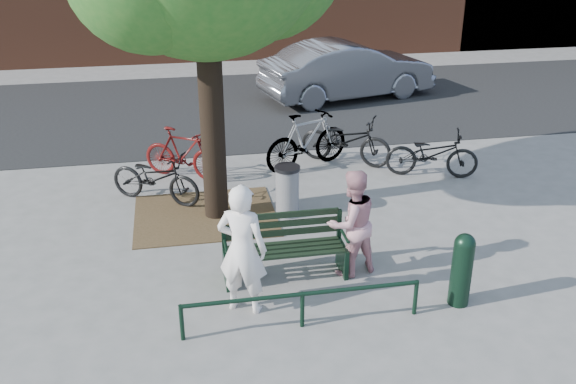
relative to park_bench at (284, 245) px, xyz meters
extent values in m
plane|color=gray|center=(0.00, -0.08, -0.48)|extent=(90.00, 90.00, 0.00)
cube|color=brown|center=(-1.00, 2.12, -0.47)|extent=(2.40, 2.00, 0.02)
cube|color=black|center=(0.00, 8.42, -0.47)|extent=(40.00, 7.00, 0.01)
cube|color=black|center=(-0.84, -0.08, -0.25)|extent=(0.06, 0.52, 0.45)
cube|color=black|center=(-0.84, 0.15, 0.19)|extent=(0.06, 0.06, 0.44)
cylinder|color=black|center=(-0.84, -0.18, 0.15)|extent=(0.04, 0.36, 0.04)
cube|color=black|center=(0.84, -0.08, -0.25)|extent=(0.06, 0.52, 0.45)
cube|color=black|center=(0.84, 0.15, 0.19)|extent=(0.06, 0.06, 0.44)
cylinder|color=black|center=(0.84, -0.18, 0.15)|extent=(0.04, 0.36, 0.04)
cube|color=black|center=(0.00, -0.08, -0.03)|extent=(1.64, 0.46, 0.04)
cube|color=black|center=(0.00, 0.15, 0.26)|extent=(1.64, 0.03, 0.47)
cylinder|color=black|center=(-1.50, -1.28, -0.23)|extent=(0.06, 0.06, 0.50)
cylinder|color=black|center=(0.00, -1.28, -0.23)|extent=(0.06, 0.06, 0.50)
cylinder|color=black|center=(1.50, -1.28, -0.23)|extent=(0.06, 0.06, 0.50)
cylinder|color=black|center=(0.00, -1.28, 0.00)|extent=(3.00, 0.06, 0.06)
cylinder|color=black|center=(-0.80, 2.12, 1.42)|extent=(0.40, 0.40, 3.80)
imported|color=white|center=(-0.68, -0.75, 0.42)|extent=(0.77, 0.67, 1.79)
imported|color=#C98A93|center=(0.95, -0.11, 0.32)|extent=(0.92, 0.81, 1.59)
cylinder|color=black|center=(2.17, -1.15, -0.03)|extent=(0.28, 0.28, 0.90)
sphere|color=black|center=(2.17, -1.15, 0.42)|extent=(0.28, 0.28, 0.28)
cylinder|color=gray|center=(0.40, 1.92, -0.06)|extent=(0.40, 0.40, 0.83)
cylinder|color=black|center=(0.40, 1.92, 0.39)|extent=(0.44, 0.44, 0.06)
imported|color=black|center=(-1.81, 2.87, -0.02)|extent=(1.82, 1.45, 0.92)
imported|color=#4E0C0B|center=(-1.28, 3.89, 0.03)|extent=(1.69, 1.27, 1.01)
imported|color=black|center=(2.02, 4.07, 0.02)|extent=(1.97, 1.58, 1.00)
imported|color=gray|center=(1.19, 3.99, 0.10)|extent=(1.99, 1.25, 1.16)
imported|color=black|center=(3.48, 3.09, -0.01)|extent=(1.88, 1.14, 0.93)
imported|color=slate|center=(3.34, 8.79, 0.30)|extent=(4.99, 2.76, 1.56)
camera|label=1|loc=(-1.41, -7.87, 4.43)|focal=40.00mm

